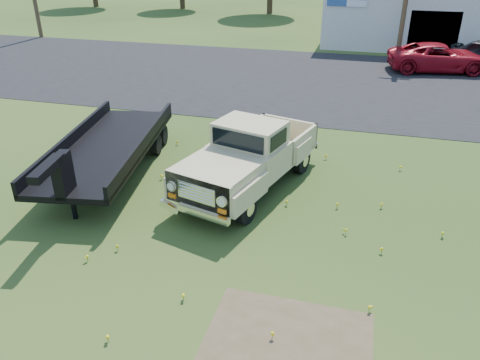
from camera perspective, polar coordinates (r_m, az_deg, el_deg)
name	(u,v)px	position (r m, az deg, el deg)	size (l,w,h in m)	color
ground	(250,236)	(11.61, 1.24, -6.86)	(140.00, 140.00, 0.00)	#234114
asphalt_lot	(321,81)	(25.31, 9.81, 11.82)	(90.00, 14.00, 0.02)	black
dirt_patch_a	(289,337)	(9.11, 6.00, -18.45)	(3.00, 2.00, 0.01)	brown
dirt_patch_b	(217,168)	(15.02, -2.87, 1.47)	(2.20, 1.60, 0.01)	brown
commercial_building	(430,13)	(36.80, 22.17, 18.35)	(14.20, 8.20, 4.15)	silver
vintage_pickup_truck	(250,156)	(13.38, 1.20, 2.98)	(2.19, 5.63, 2.04)	tan
flatbed_trailer	(108,143)	(14.87, -15.84, 4.33)	(2.42, 7.26, 1.98)	black
red_pickup	(439,58)	(28.95, 23.09, 13.55)	(2.50, 5.42, 1.51)	maroon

